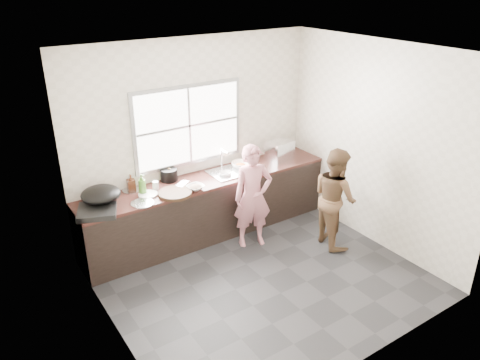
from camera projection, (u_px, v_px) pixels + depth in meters
floor at (263, 278)px, 5.73m from camera, size 3.60×3.20×0.01m
ceiling at (268, 52)px, 4.61m from camera, size 3.60×3.20×0.01m
wall_back at (195, 138)px, 6.39m from camera, size 3.60×0.01×2.70m
wall_left at (106, 222)px, 4.25m from camera, size 0.01×3.20×2.70m
wall_right at (376, 146)px, 6.09m from camera, size 0.01×3.20×2.70m
wall_front at (378, 241)px, 3.95m from camera, size 3.60×0.01×2.70m
cabinet at (209, 208)px, 6.53m from camera, size 3.60×0.62×0.82m
countertop at (208, 180)px, 6.36m from camera, size 3.60×0.64×0.04m
sink at (229, 172)px, 6.52m from camera, size 0.55×0.45×0.02m
faucet at (222, 158)px, 6.62m from camera, size 0.02×0.02×0.30m
window_frame at (188, 125)px, 6.24m from camera, size 1.60×0.05×1.10m
window_glazing at (189, 126)px, 6.22m from camera, size 1.50×0.01×1.00m
woman at (253, 200)px, 6.19m from camera, size 0.56×0.46×1.33m
person_side at (335, 197)px, 6.21m from camera, size 0.65×0.76×1.37m
cutting_board at (175, 193)px, 5.88m from camera, size 0.55×0.55×0.04m
cleaver at (182, 183)px, 6.09m from camera, size 0.23×0.20×0.01m
bowl_mince at (196, 187)px, 6.02m from camera, size 0.25×0.25×0.05m
bowl_crabs at (241, 165)px, 6.69m from camera, size 0.26×0.26×0.07m
bowl_held at (225, 173)px, 6.42m from camera, size 0.24×0.24×0.07m
black_pot at (169, 175)px, 6.25m from camera, size 0.30×0.30×0.16m
plate_food at (148, 194)px, 5.87m from camera, size 0.26×0.26×0.02m
bottle_green at (142, 184)px, 5.86m from camera, size 0.13×0.13×0.27m
bottle_brown_tall at (131, 183)px, 5.97m from camera, size 0.10×0.10×0.20m
bottle_brown_short at (170, 175)px, 6.26m from camera, size 0.16×0.16×0.16m
glass_jar at (156, 185)px, 6.01m from camera, size 0.09×0.09×0.11m
burner at (97, 211)px, 5.42m from camera, size 0.56×0.56×0.06m
wok at (101, 194)px, 5.56m from camera, size 0.62×0.62×0.18m
dish_rack at (280, 150)px, 6.93m from camera, size 0.41×0.32×0.28m
pot_lid_left at (142, 203)px, 5.66m from camera, size 0.34×0.34×0.01m
pot_lid_right at (132, 190)px, 6.00m from camera, size 0.30×0.30×0.01m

